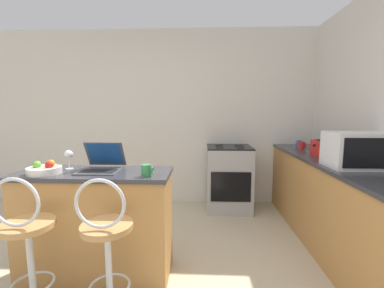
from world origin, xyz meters
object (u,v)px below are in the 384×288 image
mug_green (147,170)px  toaster (324,148)px  stove_range (229,178)px  mug_blue (299,144)px  bar_stool_far (107,254)px  bar_stool_near (28,252)px  microwave (360,150)px  fruit_bowl (45,169)px  wine_glass_short (69,155)px  laptop (102,163)px  mug_red (302,146)px

mug_green → toaster: bearing=28.0°
mug_green → stove_range: bearing=64.6°
mug_blue → bar_stool_far: bearing=-135.1°
bar_stool_near → mug_blue: mug_blue is taller
bar_stool_far → microwave: microwave is taller
fruit_bowl → wine_glass_short: size_ratio=1.56×
microwave → wine_glass_short: bearing=-176.0°
laptop → microwave: 2.23m
bar_stool_far → microwave: (2.00, 0.72, 0.60)m
wine_glass_short → mug_blue: bearing=29.3°
laptop → wine_glass_short: laptop is taller
laptop → wine_glass_short: 0.31m
bar_stool_far → mug_red: 2.65m
bar_stool_near → mug_blue: (2.46, 1.91, 0.50)m
laptop → wine_glass_short: bearing=174.7°
bar_stool_far → microwave: 2.21m
fruit_bowl → mug_blue: size_ratio=2.45×
bar_stool_far → mug_red: mug_red is taller
microwave → fruit_bowl: 2.65m
mug_red → mug_blue: bearing=82.4°
laptop → mug_blue: laptop is taller
mug_blue → mug_red: 0.13m
laptop → wine_glass_short: (-0.30, 0.03, 0.06)m
bar_stool_far → microwave: size_ratio=1.90×
mug_red → toaster: bearing=-84.9°
microwave → stove_range: bearing=127.6°
mug_green → bar_stool_far: bearing=-120.0°
laptop → stove_range: bearing=51.0°
toaster → wine_glass_short: 2.57m
toaster → mug_green: (-1.75, -0.93, -0.04)m
bar_stool_near → laptop: bearing=58.6°
toaster → stove_range: size_ratio=0.27×
bar_stool_far → toaster: bearing=33.2°
mug_blue → mug_red: bearing=-97.6°
fruit_bowl → bar_stool_far: bearing=-31.0°
mug_red → mug_green: bearing=-139.8°
microwave → mug_red: (-0.10, 1.06, -0.11)m
microwave → toaster: microwave is taller
mug_green → wine_glass_short: 0.75m
mug_green → fruit_bowl: bearing=177.6°
mug_green → mug_red: mug_red is taller
bar_stool_near → toaster: toaster is taller
bar_stool_far → mug_green: 0.63m
stove_range → fruit_bowl: size_ratio=3.61×
fruit_bowl → mug_blue: 2.97m
bar_stool_far → stove_range: (1.00, 2.02, -0.01)m
laptop → mug_blue: 2.55m
microwave → mug_green: size_ratio=5.76×
laptop → mug_green: size_ratio=3.63×
fruit_bowl → wine_glass_short: (0.11, 0.17, 0.08)m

